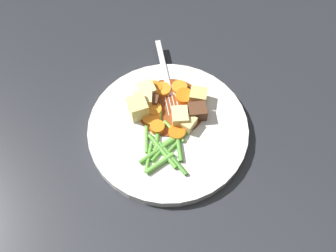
# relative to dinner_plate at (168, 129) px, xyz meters

# --- Properties ---
(ground_plane) EXTENTS (3.00, 3.00, 0.00)m
(ground_plane) POSITION_rel_dinner_plate_xyz_m (0.00, 0.00, -0.01)
(ground_plane) COLOR #26282D
(dinner_plate) EXTENTS (0.27, 0.27, 0.02)m
(dinner_plate) POSITION_rel_dinner_plate_xyz_m (0.00, 0.00, 0.00)
(dinner_plate) COLOR white
(dinner_plate) RESTS_ON ground_plane
(stew_sauce) EXTENTS (0.12, 0.12, 0.00)m
(stew_sauce) POSITION_rel_dinner_plate_xyz_m (0.04, 0.01, 0.01)
(stew_sauce) COLOR brown
(stew_sauce) RESTS_ON dinner_plate
(carrot_slice_0) EXTENTS (0.03, 0.03, 0.01)m
(carrot_slice_0) POSITION_rel_dinner_plate_xyz_m (-0.01, -0.02, 0.01)
(carrot_slice_0) COLOR orange
(carrot_slice_0) RESTS_ON dinner_plate
(carrot_slice_1) EXTENTS (0.04, 0.04, 0.01)m
(carrot_slice_1) POSITION_rel_dinner_plate_xyz_m (0.06, 0.00, 0.02)
(carrot_slice_1) COLOR orange
(carrot_slice_1) RESTS_ON dinner_plate
(carrot_slice_2) EXTENTS (0.04, 0.04, 0.01)m
(carrot_slice_2) POSITION_rel_dinner_plate_xyz_m (0.08, 0.02, 0.01)
(carrot_slice_2) COLOR orange
(carrot_slice_2) RESTS_ON dinner_plate
(carrot_slice_3) EXTENTS (0.04, 0.04, 0.01)m
(carrot_slice_3) POSITION_rel_dinner_plate_xyz_m (0.06, 0.04, 0.01)
(carrot_slice_3) COLOR orange
(carrot_slice_3) RESTS_ON dinner_plate
(carrot_slice_4) EXTENTS (0.03, 0.03, 0.01)m
(carrot_slice_4) POSITION_rel_dinner_plate_xyz_m (0.06, 0.06, 0.01)
(carrot_slice_4) COLOR orange
(carrot_slice_4) RESTS_ON dinner_plate
(carrot_slice_5) EXTENTS (0.04, 0.04, 0.01)m
(carrot_slice_5) POSITION_rel_dinner_plate_xyz_m (-0.00, 0.03, 0.01)
(carrot_slice_5) COLOR orange
(carrot_slice_5) RESTS_ON dinner_plate
(carrot_slice_6) EXTENTS (0.03, 0.03, 0.01)m
(carrot_slice_6) POSITION_rel_dinner_plate_xyz_m (0.01, 0.03, 0.01)
(carrot_slice_6) COLOR orange
(carrot_slice_6) RESTS_ON dinner_plate
(carrot_slice_7) EXTENTS (0.03, 0.03, 0.01)m
(carrot_slice_7) POSITION_rel_dinner_plate_xyz_m (-0.01, 0.01, 0.02)
(carrot_slice_7) COLOR orange
(carrot_slice_7) RESTS_ON dinner_plate
(potato_chunk_0) EXTENTS (0.03, 0.04, 0.02)m
(potato_chunk_0) POSITION_rel_dinner_plate_xyz_m (0.07, -0.02, 0.02)
(potato_chunk_0) COLOR #DBBC6B
(potato_chunk_0) RESTS_ON dinner_plate
(potato_chunk_1) EXTENTS (0.04, 0.04, 0.03)m
(potato_chunk_1) POSITION_rel_dinner_plate_xyz_m (0.02, -0.01, 0.02)
(potato_chunk_1) COLOR #EAD68C
(potato_chunk_1) RESTS_ON dinner_plate
(potato_chunk_2) EXTENTS (0.04, 0.04, 0.02)m
(potato_chunk_2) POSITION_rel_dinner_plate_xyz_m (0.04, 0.06, 0.02)
(potato_chunk_2) COLOR #EAD68C
(potato_chunk_2) RESTS_ON dinner_plate
(potato_chunk_3) EXTENTS (0.04, 0.04, 0.03)m
(potato_chunk_3) POSITION_rel_dinner_plate_xyz_m (0.00, 0.06, 0.03)
(potato_chunk_3) COLOR #E5CC7A
(potato_chunk_3) RESTS_ON dinner_plate
(potato_chunk_4) EXTENTS (0.03, 0.03, 0.02)m
(potato_chunk_4) POSITION_rel_dinner_plate_xyz_m (0.01, -0.03, 0.02)
(potato_chunk_4) COLOR #E5CC7A
(potato_chunk_4) RESTS_ON dinner_plate
(potato_chunk_5) EXTENTS (0.04, 0.04, 0.02)m
(potato_chunk_5) POSITION_rel_dinner_plate_xyz_m (0.02, 0.06, 0.02)
(potato_chunk_5) COLOR #EAD68C
(potato_chunk_5) RESTS_ON dinner_plate
(meat_chunk_0) EXTENTS (0.04, 0.04, 0.02)m
(meat_chunk_0) POSITION_rel_dinner_plate_xyz_m (0.04, -0.03, 0.02)
(meat_chunk_0) COLOR #56331E
(meat_chunk_0) RESTS_ON dinner_plate
(meat_chunk_1) EXTENTS (0.02, 0.02, 0.02)m
(meat_chunk_1) POSITION_rel_dinner_plate_xyz_m (0.03, 0.05, 0.02)
(meat_chunk_1) COLOR #56331E
(meat_chunk_1) RESTS_ON dinner_plate
(green_bean_0) EXTENTS (0.07, 0.04, 0.01)m
(green_bean_0) POSITION_rel_dinner_plate_xyz_m (-0.02, -0.02, 0.01)
(green_bean_0) COLOR #66AD42
(green_bean_0) RESTS_ON dinner_plate
(green_bean_1) EXTENTS (0.07, 0.04, 0.01)m
(green_bean_1) POSITION_rel_dinner_plate_xyz_m (-0.02, 0.01, 0.01)
(green_bean_1) COLOR #599E38
(green_bean_1) RESTS_ON dinner_plate
(green_bean_2) EXTENTS (0.06, 0.02, 0.01)m
(green_bean_2) POSITION_rel_dinner_plate_xyz_m (-0.02, -0.03, 0.01)
(green_bean_2) COLOR #599E38
(green_bean_2) RESTS_ON dinner_plate
(green_bean_3) EXTENTS (0.07, 0.02, 0.01)m
(green_bean_3) POSITION_rel_dinner_plate_xyz_m (-0.04, -0.01, 0.01)
(green_bean_3) COLOR #599E38
(green_bean_3) RESTS_ON dinner_plate
(green_bean_4) EXTENTS (0.05, 0.03, 0.01)m
(green_bean_4) POSITION_rel_dinner_plate_xyz_m (-0.07, -0.02, 0.01)
(green_bean_4) COLOR #66AD42
(green_bean_4) RESTS_ON dinner_plate
(green_bean_5) EXTENTS (0.07, 0.04, 0.01)m
(green_bean_5) POSITION_rel_dinner_plate_xyz_m (-0.05, -0.01, 0.01)
(green_bean_5) COLOR #599E38
(green_bean_5) RESTS_ON dinner_plate
(green_bean_6) EXTENTS (0.04, 0.07, 0.01)m
(green_bean_6) POSITION_rel_dinner_plate_xyz_m (-0.05, -0.01, 0.01)
(green_bean_6) COLOR #599E38
(green_bean_6) RESTS_ON dinner_plate
(green_bean_7) EXTENTS (0.05, 0.04, 0.01)m
(green_bean_7) POSITION_rel_dinner_plate_xyz_m (-0.03, -0.03, 0.01)
(green_bean_7) COLOR #4C8E33
(green_bean_7) RESTS_ON dinner_plate
(green_bean_8) EXTENTS (0.05, 0.02, 0.01)m
(green_bean_8) POSITION_rel_dinner_plate_xyz_m (-0.07, -0.00, 0.01)
(green_bean_8) COLOR #599E38
(green_bean_8) RESTS_ON dinner_plate
(green_bean_9) EXTENTS (0.03, 0.05, 0.01)m
(green_bean_9) POSITION_rel_dinner_plate_xyz_m (-0.01, -0.01, 0.01)
(green_bean_9) COLOR #66AD42
(green_bean_9) RESTS_ON dinner_plate
(green_bean_10) EXTENTS (0.04, 0.07, 0.01)m
(green_bean_10) POSITION_rel_dinner_plate_xyz_m (-0.05, -0.03, 0.01)
(green_bean_10) COLOR #4C8E33
(green_bean_10) RESTS_ON dinner_plate
(green_bean_11) EXTENTS (0.05, 0.03, 0.01)m
(green_bean_11) POSITION_rel_dinner_plate_xyz_m (-0.04, 0.02, 0.01)
(green_bean_11) COLOR #599E38
(green_bean_11) RESTS_ON dinner_plate
(fork) EXTENTS (0.15, 0.12, 0.00)m
(fork) POSITION_rel_dinner_plate_xyz_m (0.09, 0.05, 0.01)
(fork) COLOR silver
(fork) RESTS_ON dinner_plate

